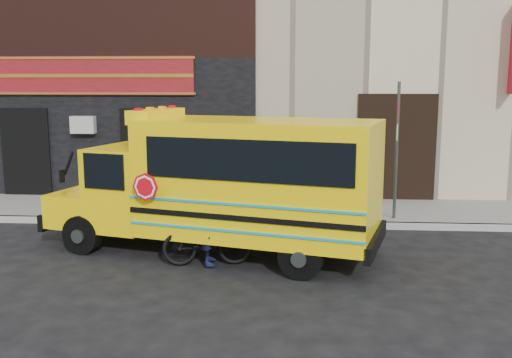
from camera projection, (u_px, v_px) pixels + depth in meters
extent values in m
plane|color=black|center=(236.00, 259.00, 11.33)|extent=(120.00, 120.00, 0.00)
cube|color=#9F9F99|center=(247.00, 223.00, 13.87)|extent=(40.00, 0.20, 0.15)
cube|color=#63605C|center=(252.00, 210.00, 15.35)|extent=(40.00, 3.00, 0.15)
cube|color=beige|center=(266.00, 7.00, 20.63)|extent=(20.00, 10.00, 12.00)
cube|color=black|center=(87.00, 128.00, 16.78)|extent=(10.00, 0.30, 4.00)
cube|color=black|center=(81.00, 4.00, 16.19)|extent=(10.00, 0.28, 3.00)
cube|color=#63130E|center=(82.00, 76.00, 16.36)|extent=(6.50, 0.12, 1.10)
cube|color=black|center=(27.00, 153.00, 16.88)|extent=(1.30, 0.10, 2.50)
cube|color=black|center=(146.00, 154.00, 16.63)|extent=(1.30, 0.10, 2.50)
cylinder|color=black|center=(83.00, 234.00, 11.61)|extent=(0.85, 0.48, 0.80)
cylinder|color=black|center=(132.00, 214.00, 13.38)|extent=(0.85, 0.48, 0.80)
cylinder|color=black|center=(301.00, 257.00, 10.11)|extent=(0.85, 0.48, 0.80)
cylinder|color=black|center=(325.00, 231.00, 11.87)|extent=(0.85, 0.48, 0.80)
cube|color=yellow|center=(91.00, 204.00, 12.58)|extent=(1.49, 2.19, 0.70)
cube|color=black|center=(71.00, 214.00, 12.80)|extent=(0.66, 2.01, 0.35)
cube|color=yellow|center=(134.00, 185.00, 12.13)|extent=(1.71, 2.34, 1.70)
cube|color=black|center=(110.00, 165.00, 12.25)|extent=(0.53, 1.75, 0.90)
cube|color=yellow|center=(260.00, 178.00, 11.15)|extent=(4.92, 3.31, 2.25)
cube|color=black|center=(376.00, 241.00, 10.58)|extent=(0.70, 2.15, 0.30)
cube|color=black|center=(245.00, 161.00, 10.00)|extent=(3.77, 1.07, 0.75)
cube|color=yellow|center=(157.00, 116.00, 11.69)|extent=(0.91, 1.68, 0.28)
cylinder|color=red|center=(145.00, 187.00, 10.54)|extent=(0.51, 0.17, 0.52)
cylinder|color=#3C433E|center=(396.00, 154.00, 13.82)|extent=(0.08, 0.08, 3.48)
cube|color=#AD1324|center=(398.00, 109.00, 13.56)|extent=(0.08, 0.30, 0.44)
cube|color=white|center=(397.00, 132.00, 13.65)|extent=(0.08, 0.30, 0.38)
imported|color=black|center=(207.00, 239.00, 10.83)|extent=(1.77, 0.75, 1.03)
imported|color=black|center=(209.00, 221.00, 10.74)|extent=(0.52, 0.70, 1.75)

